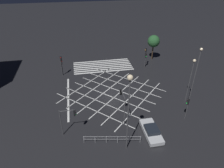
# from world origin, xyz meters

# --- Properties ---
(ground_plane) EXTENTS (200.00, 200.00, 0.00)m
(ground_plane) POSITION_xyz_m (0.00, 0.00, 0.00)
(ground_plane) COLOR black
(road_markings) EXTENTS (19.05, 23.29, 0.01)m
(road_markings) POSITION_xyz_m (0.39, -6.47, 0.00)
(road_markings) COLOR silver
(road_markings) RESTS_ON ground_plane
(traffic_light_sw_main) EXTENTS (0.39, 0.36, 4.30)m
(traffic_light_sw_main) POSITION_xyz_m (-9.03, -8.89, 3.07)
(traffic_light_sw_main) COLOR #424244
(traffic_light_sw_main) RESTS_ON ground_plane
(traffic_light_se_main) EXTENTS (0.39, 0.36, 3.28)m
(traffic_light_se_main) POSITION_xyz_m (8.54, -8.00, 2.34)
(traffic_light_se_main) COLOR #424244
(traffic_light_se_main) RESTS_ON ground_plane
(traffic_light_median_north) EXTENTS (0.36, 2.66, 4.59)m
(traffic_light_median_north) POSITION_xyz_m (-0.11, 7.08, 3.37)
(traffic_light_median_north) COLOR #424244
(traffic_light_median_north) RESTS_ON ground_plane
(traffic_light_se_cross) EXTENTS (0.36, 0.39, 4.10)m
(traffic_light_se_cross) POSITION_xyz_m (8.53, -8.10, 2.93)
(traffic_light_se_cross) COLOR #424244
(traffic_light_se_cross) RESTS_ON ground_plane
(traffic_light_nw_main) EXTENTS (0.39, 0.36, 3.59)m
(traffic_light_nw_main) POSITION_xyz_m (-9.03, 8.72, 2.57)
(traffic_light_nw_main) COLOR #424244
(traffic_light_nw_main) RESTS_ON ground_plane
(traffic_light_sw_cross) EXTENTS (0.36, 0.39, 3.40)m
(traffic_light_sw_cross) POSITION_xyz_m (-8.91, -8.37, 2.44)
(traffic_light_sw_cross) COLOR #424244
(traffic_light_sw_cross) RESTS_ON ground_plane
(traffic_light_ne_main) EXTENTS (2.07, 0.36, 4.03)m
(traffic_light_ne_main) POSITION_xyz_m (7.21, 8.67, 2.94)
(traffic_light_ne_main) COLOR #424244
(traffic_light_ne_main) RESTS_ON ground_plane
(street_lamp_east) EXTENTS (0.62, 0.62, 10.22)m
(street_lamp_east) POSITION_xyz_m (0.60, 12.43, 7.66)
(street_lamp_east) COLOR #424244
(street_lamp_east) RESTS_ON ground_plane
(street_lamp_west) EXTENTS (0.47, 0.47, 7.44)m
(street_lamp_west) POSITION_xyz_m (-11.40, 4.68, 5.12)
(street_lamp_west) COLOR #424244
(street_lamp_west) RESTS_ON ground_plane
(street_lamp_far) EXTENTS (0.40, 0.40, 10.13)m
(street_lamp_far) POSITION_xyz_m (-10.37, 6.99, 6.18)
(street_lamp_far) COLOR #424244
(street_lamp_far) RESTS_ON ground_plane
(street_tree_near) EXTENTS (2.73, 2.73, 5.74)m
(street_tree_near) POSITION_xyz_m (-11.95, -12.31, 4.34)
(street_tree_near) COLOR #38281C
(street_tree_near) RESTS_ON ground_plane
(waiting_car) EXTENTS (1.88, 4.60, 1.17)m
(waiting_car) POSITION_xyz_m (-3.17, 10.79, 0.57)
(waiting_car) COLOR #B7BABC
(waiting_car) RESTS_ON ground_plane
(pedestrian_railing) EXTENTS (7.01, 1.39, 1.05)m
(pedestrian_railing) POSITION_xyz_m (2.15, 11.21, 0.67)
(pedestrian_railing) COLOR #B7B7BC
(pedestrian_railing) RESTS_ON ground_plane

